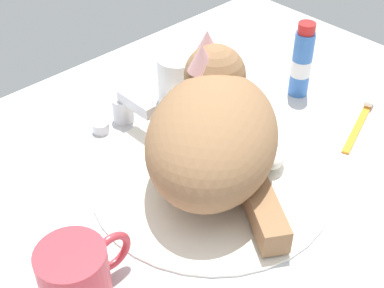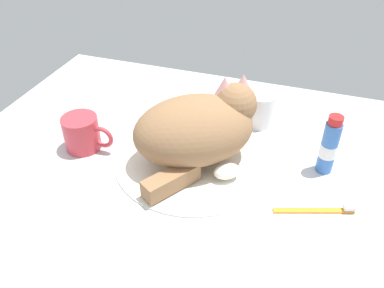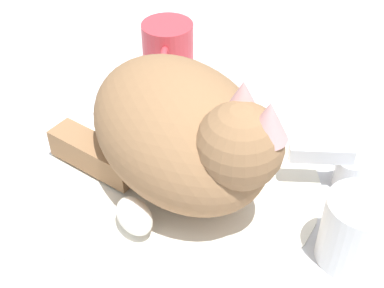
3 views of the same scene
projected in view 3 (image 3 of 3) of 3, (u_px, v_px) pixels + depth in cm
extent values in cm
cube|color=silver|center=(180.00, 188.00, 67.76)|extent=(110.00, 82.50, 3.00)
cylinder|color=white|center=(180.00, 177.00, 66.50)|extent=(35.42, 35.42, 0.87)
cylinder|color=silver|center=(349.00, 173.00, 64.50)|extent=(3.60, 3.60, 4.33)
cube|color=silver|center=(321.00, 153.00, 62.61)|extent=(2.00, 7.67, 2.00)
cylinder|color=silver|center=(341.00, 155.00, 68.93)|extent=(2.80, 2.80, 1.80)
cylinder|color=silver|center=(354.00, 209.00, 61.71)|extent=(2.80, 2.80, 1.80)
ellipsoid|color=#936B47|center=(179.00, 130.00, 61.53)|extent=(31.90, 29.97, 14.49)
sphere|color=#936B47|center=(239.00, 146.00, 53.15)|extent=(12.98, 12.98, 9.31)
ellipsoid|color=white|center=(228.00, 152.00, 55.76)|extent=(7.90, 7.67, 5.12)
cone|color=#DB9E9E|center=(243.00, 99.00, 52.60)|extent=(5.84, 5.84, 4.19)
cone|color=#DB9E9E|center=(269.00, 121.00, 49.89)|extent=(5.84, 5.84, 4.19)
cube|color=#936B47|center=(94.00, 154.00, 66.37)|extent=(9.87, 12.67, 3.71)
ellipsoid|color=white|center=(134.00, 216.00, 58.69)|extent=(6.65, 6.17, 3.34)
cylinder|color=#C63842|center=(168.00, 47.00, 84.01)|extent=(8.18, 8.18, 8.12)
torus|color=#C63842|center=(165.00, 65.00, 79.99)|extent=(5.55, 1.00, 5.55)
cylinder|color=white|center=(355.00, 231.00, 54.88)|extent=(7.24, 7.24, 8.42)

